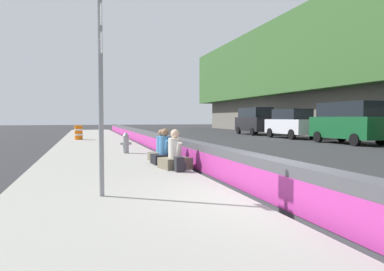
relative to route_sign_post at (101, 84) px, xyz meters
The scene contains 13 objects.
ground_plane 3.86m from the route_sign_post, 108.79° to the right, with size 160.00×160.00×0.00m, color #2B2B2D.
sidewalk_strip 2.40m from the route_sign_post, 161.11° to the right, with size 80.00×4.40×0.14m, color gray.
jersey_barrier 3.63m from the route_sign_post, 108.82° to the right, with size 76.00×0.45×0.85m.
route_sign_post is the anchor object (origin of this frame).
fire_hydrant 8.32m from the route_sign_post, ahead, with size 0.26×0.46×0.88m.
seated_person_foreground 4.21m from the route_sign_post, 34.62° to the right, with size 0.86×0.94×1.13m.
seated_person_middle 5.08m from the route_sign_post, 26.52° to the right, with size 0.73×0.84×1.12m.
seated_person_rear 5.91m from the route_sign_post, 23.15° to the right, with size 0.85×0.92×1.07m.
backpack 3.81m from the route_sign_post, 40.42° to the right, with size 0.32×0.28×0.40m.
construction_barrel 18.38m from the route_sign_post, ahead, with size 0.54×0.54×0.95m.
parked_car_third 19.07m from the route_sign_post, 53.05° to the right, with size 5.13×2.16×2.56m.
parked_car_fourth 23.32m from the route_sign_post, 40.55° to the right, with size 4.84×2.15×2.28m.
parked_car_midline 28.59m from the route_sign_post, 32.24° to the right, with size 5.15×2.21×2.56m.
Camera 1 is at (-5.76, 3.29, 1.59)m, focal length 33.42 mm.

